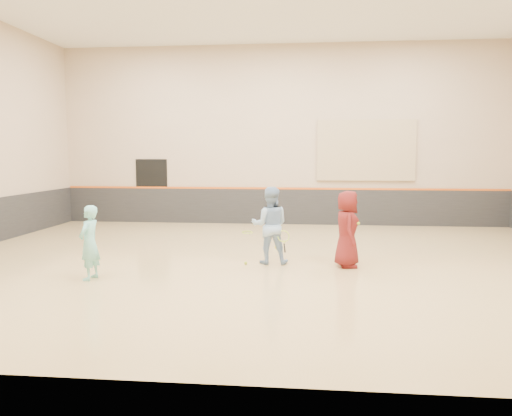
# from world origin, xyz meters

# --- Properties ---
(room) EXTENTS (15.04, 12.04, 6.22)m
(room) POSITION_xyz_m (0.00, 0.00, 0.81)
(room) COLOR tan
(room) RESTS_ON ground
(wainscot_back) EXTENTS (14.90, 0.04, 1.20)m
(wainscot_back) POSITION_xyz_m (0.00, 5.97, 0.60)
(wainscot_back) COLOR #232326
(wainscot_back) RESTS_ON floor
(accent_stripe) EXTENTS (14.90, 0.03, 0.06)m
(accent_stripe) POSITION_xyz_m (0.00, 5.96, 1.22)
(accent_stripe) COLOR #D85914
(accent_stripe) RESTS_ON wall_back
(acoustic_panel) EXTENTS (3.20, 0.08, 2.00)m
(acoustic_panel) POSITION_xyz_m (2.80, 5.95, 2.50)
(acoustic_panel) COLOR tan
(acoustic_panel) RESTS_ON wall_back
(doorway) EXTENTS (1.10, 0.05, 2.20)m
(doorway) POSITION_xyz_m (-4.50, 5.98, 1.10)
(doorway) COLOR black
(doorway) RESTS_ON floor
(girl) EXTENTS (0.40, 0.55, 1.42)m
(girl) POSITION_xyz_m (-3.22, -1.94, 0.71)
(girl) COLOR #7EDBD5
(girl) RESTS_ON floor
(instructor) EXTENTS (0.84, 0.67, 1.68)m
(instructor) POSITION_xyz_m (0.07, -0.18, 0.84)
(instructor) COLOR #92B7E1
(instructor) RESTS_ON floor
(young_man) EXTENTS (0.55, 0.81, 1.62)m
(young_man) POSITION_xyz_m (1.72, -0.35, 0.81)
(young_man) COLOR maroon
(young_man) RESTS_ON floor
(held_racket) EXTENTS (0.31, 0.31, 0.54)m
(held_racket) POSITION_xyz_m (0.38, -0.37, 0.64)
(held_racket) COLOR #C2EA33
(held_racket) RESTS_ON instructor
(spare_racket) EXTENTS (0.74, 0.74, 0.12)m
(spare_racket) POSITION_xyz_m (-0.91, 3.96, 0.06)
(spare_racket) COLOR #9BC62B
(spare_racket) RESTS_ON floor
(ball_under_racket) EXTENTS (0.07, 0.07, 0.07)m
(ball_under_racket) POSITION_xyz_m (-0.43, -0.37, 0.03)
(ball_under_racket) COLOR #B0C72E
(ball_under_racket) RESTS_ON floor
(ball_in_hand) EXTENTS (0.07, 0.07, 0.07)m
(ball_in_hand) POSITION_xyz_m (1.93, -0.51, 0.96)
(ball_in_hand) COLOR #B1CA2F
(ball_in_hand) RESTS_ON young_man
(ball_beside_spare) EXTENTS (0.07, 0.07, 0.07)m
(ball_beside_spare) POSITION_xyz_m (0.10, 1.55, 0.03)
(ball_beside_spare) COLOR yellow
(ball_beside_spare) RESTS_ON floor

